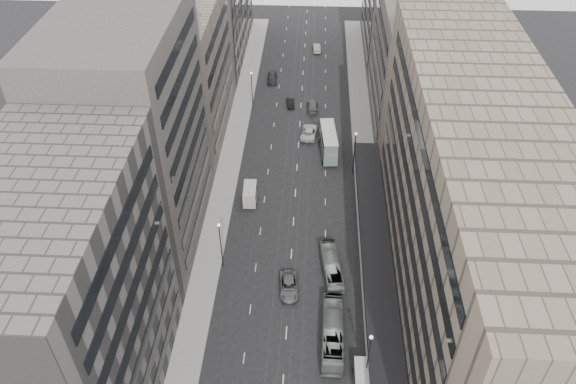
% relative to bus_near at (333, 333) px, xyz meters
% --- Properties ---
extents(ground, '(220.00, 220.00, 0.00)m').
position_rel_bus_near_xyz_m(ground, '(-5.85, -0.17, -1.55)').
color(ground, black).
rests_on(ground, ground).
extents(sidewalk_right, '(4.00, 125.00, 0.15)m').
position_rel_bus_near_xyz_m(sidewalk_right, '(6.15, 37.33, -1.48)').
color(sidewalk_right, gray).
rests_on(sidewalk_right, ground).
extents(sidewalk_left, '(4.00, 125.00, 0.15)m').
position_rel_bus_near_xyz_m(sidewalk_left, '(-17.85, 37.33, -1.48)').
color(sidewalk_left, gray).
rests_on(sidewalk_left, ground).
extents(department_store, '(19.20, 60.00, 30.00)m').
position_rel_bus_near_xyz_m(department_store, '(15.60, 7.83, 13.39)').
color(department_store, '#7B6A5A').
rests_on(department_store, ground).
extents(building_right_mid, '(15.00, 28.00, 24.00)m').
position_rel_bus_near_xyz_m(building_right_mid, '(15.65, 51.83, 10.45)').
color(building_right_mid, '#46423D').
rests_on(building_right_mid, ground).
extents(building_left_a, '(15.00, 28.00, 30.00)m').
position_rel_bus_near_xyz_m(building_left_a, '(-27.35, -8.17, 13.45)').
color(building_left_a, '#5A5551').
rests_on(building_left_a, ground).
extents(building_left_b, '(15.00, 26.00, 34.00)m').
position_rel_bus_near_xyz_m(building_left_b, '(-27.35, 18.83, 15.45)').
color(building_left_b, '#46423D').
rests_on(building_left_b, ground).
extents(building_left_c, '(15.00, 28.00, 25.00)m').
position_rel_bus_near_xyz_m(building_left_c, '(-27.35, 45.83, 10.95)').
color(building_left_c, '#756B5B').
rests_on(building_left_c, ground).
extents(lamp_right_near, '(0.44, 0.44, 8.32)m').
position_rel_bus_near_xyz_m(lamp_right_near, '(3.85, -5.17, 3.65)').
color(lamp_right_near, '#262628').
rests_on(lamp_right_near, ground).
extents(lamp_right_far, '(0.44, 0.44, 8.32)m').
position_rel_bus_near_xyz_m(lamp_right_far, '(3.85, 34.83, 3.65)').
color(lamp_right_far, '#262628').
rests_on(lamp_right_far, ground).
extents(lamp_left_near, '(0.44, 0.44, 8.32)m').
position_rel_bus_near_xyz_m(lamp_left_near, '(-15.55, 11.83, 3.65)').
color(lamp_left_near, '#262628').
rests_on(lamp_left_near, ground).
extents(lamp_left_far, '(0.44, 0.44, 8.32)m').
position_rel_bus_near_xyz_m(lamp_left_far, '(-15.55, 54.83, 3.65)').
color(lamp_left_far, '#262628').
rests_on(lamp_left_far, ground).
extents(bus_near, '(2.86, 11.20, 3.10)m').
position_rel_bus_near_xyz_m(bus_near, '(0.00, 0.00, 0.00)').
color(bus_near, slate).
rests_on(bus_near, ground).
extents(bus_far, '(3.49, 10.00, 2.73)m').
position_rel_bus_near_xyz_m(bus_far, '(-0.07, 10.99, -0.19)').
color(bus_far, gray).
rests_on(bus_far, ground).
extents(double_decker, '(3.39, 8.98, 4.81)m').
position_rel_bus_near_xyz_m(double_decker, '(-0.41, 40.17, 1.04)').
color(double_decker, gray).
rests_on(double_decker, ground).
extents(vw_microbus, '(1.94, 4.18, 2.25)m').
position_rel_bus_near_xyz_m(vw_microbus, '(3.35, -5.74, -0.30)').
color(vw_microbus, slate).
rests_on(vw_microbus, ground).
extents(panel_van, '(2.42, 4.65, 2.88)m').
position_rel_bus_near_xyz_m(panel_van, '(-13.10, 26.29, 0.03)').
color(panel_van, '#B5B0A3').
rests_on(panel_van, ground).
extents(sedan_2, '(3.06, 5.72, 1.53)m').
position_rel_bus_near_xyz_m(sedan_2, '(-5.90, 8.02, -0.79)').
color(sedan_2, '#5B5B5D').
rests_on(sedan_2, ground).
extents(sedan_4, '(1.66, 4.05, 1.38)m').
position_rel_bus_near_xyz_m(sedan_4, '(-12.70, 26.24, -0.86)').
color(sedan_4, '#9E9582').
rests_on(sedan_4, ground).
extents(sedan_5, '(1.84, 4.18, 1.33)m').
position_rel_bus_near_xyz_m(sedan_5, '(-8.01, 56.74, -0.89)').
color(sedan_5, black).
rests_on(sedan_5, ground).
extents(sedan_6, '(3.41, 6.25, 1.66)m').
position_rel_bus_near_xyz_m(sedan_6, '(-3.95, 45.92, -0.72)').
color(sedan_6, silver).
rests_on(sedan_6, ground).
extents(sedan_7, '(2.27, 5.35, 1.54)m').
position_rel_bus_near_xyz_m(sedan_7, '(-3.49, 55.52, -0.78)').
color(sedan_7, '#515254').
rests_on(sedan_7, ground).
extents(sedan_8, '(2.21, 5.12, 1.72)m').
position_rel_bus_near_xyz_m(sedan_8, '(-12.47, 66.71, -0.69)').
color(sedan_8, '#2B2A2D').
rests_on(sedan_8, ground).
extents(sedan_9, '(1.86, 4.74, 1.54)m').
position_rel_bus_near_xyz_m(sedan_9, '(-2.96, 81.97, -0.78)').
color(sedan_9, '#A09285').
rests_on(sedan_9, ground).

